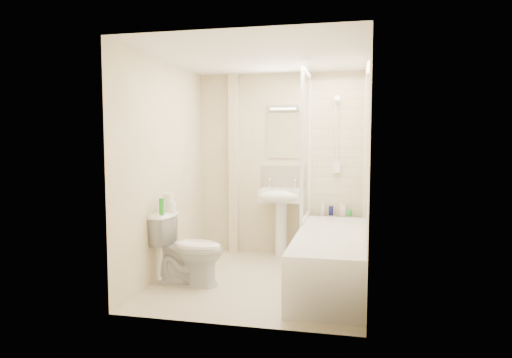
# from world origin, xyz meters

# --- Properties ---
(floor) EXTENTS (2.50, 2.50, 0.00)m
(floor) POSITION_xyz_m (0.00, 0.00, 0.00)
(floor) COLOR beige
(floor) RESTS_ON ground
(wall_back) EXTENTS (2.20, 0.02, 2.40)m
(wall_back) POSITION_xyz_m (0.00, 1.25, 1.20)
(wall_back) COLOR beige
(wall_back) RESTS_ON ground
(wall_left) EXTENTS (0.02, 2.50, 2.40)m
(wall_left) POSITION_xyz_m (-1.10, 0.00, 1.20)
(wall_left) COLOR beige
(wall_left) RESTS_ON ground
(wall_right) EXTENTS (0.02, 2.50, 2.40)m
(wall_right) POSITION_xyz_m (1.10, 0.00, 1.20)
(wall_right) COLOR beige
(wall_right) RESTS_ON ground
(ceiling) EXTENTS (2.20, 2.50, 0.02)m
(ceiling) POSITION_xyz_m (0.00, 0.00, 2.40)
(ceiling) COLOR white
(ceiling) RESTS_ON wall_back
(tile_back) EXTENTS (0.70, 0.01, 1.75)m
(tile_back) POSITION_xyz_m (0.75, 1.24, 1.42)
(tile_back) COLOR beige
(tile_back) RESTS_ON wall_back
(tile_right) EXTENTS (0.01, 2.10, 1.75)m
(tile_right) POSITION_xyz_m (1.09, 0.00, 1.42)
(tile_right) COLOR beige
(tile_right) RESTS_ON wall_right
(pipe_boxing) EXTENTS (0.12, 0.12, 2.40)m
(pipe_boxing) POSITION_xyz_m (-0.62, 1.19, 1.20)
(pipe_boxing) COLOR beige
(pipe_boxing) RESTS_ON ground
(splashback) EXTENTS (0.60, 0.02, 0.30)m
(splashback) POSITION_xyz_m (0.05, 1.24, 1.03)
(splashback) COLOR beige
(splashback) RESTS_ON wall_back
(mirror) EXTENTS (0.46, 0.01, 0.60)m
(mirror) POSITION_xyz_m (0.05, 1.24, 1.58)
(mirror) COLOR white
(mirror) RESTS_ON wall_back
(strip_light) EXTENTS (0.42, 0.07, 0.07)m
(strip_light) POSITION_xyz_m (0.05, 1.22, 1.95)
(strip_light) COLOR silver
(strip_light) RESTS_ON wall_back
(bathtub) EXTENTS (0.70, 2.10, 0.55)m
(bathtub) POSITION_xyz_m (0.75, 0.00, 0.29)
(bathtub) COLOR white
(bathtub) RESTS_ON ground
(shower_screen) EXTENTS (0.04, 0.92, 1.80)m
(shower_screen) POSITION_xyz_m (0.40, 0.80, 1.45)
(shower_screen) COLOR white
(shower_screen) RESTS_ON bathtub
(shower_fixture) EXTENTS (0.10, 0.16, 0.99)m
(shower_fixture) POSITION_xyz_m (0.75, 1.19, 1.55)
(shower_fixture) COLOR white
(shower_fixture) RESTS_ON wall_back
(pedestal_sink) EXTENTS (0.53, 0.48, 1.02)m
(pedestal_sink) POSITION_xyz_m (0.05, 1.01, 0.71)
(pedestal_sink) COLOR white
(pedestal_sink) RESTS_ON ground
(bottle_white_a) EXTENTS (0.05, 0.05, 0.15)m
(bottle_white_a) POSITION_xyz_m (0.58, 1.16, 0.62)
(bottle_white_a) COLOR white
(bottle_white_a) RESTS_ON bathtub
(bottle_blue) EXTENTS (0.06, 0.06, 0.12)m
(bottle_blue) POSITION_xyz_m (0.69, 1.16, 0.61)
(bottle_blue) COLOR #121250
(bottle_blue) RESTS_ON bathtub
(bottle_cream) EXTENTS (0.05, 0.05, 0.17)m
(bottle_cream) POSITION_xyz_m (0.82, 1.16, 0.63)
(bottle_cream) COLOR beige
(bottle_cream) RESTS_ON bathtub
(bottle_white_b) EXTENTS (0.05, 0.05, 0.14)m
(bottle_white_b) POSITION_xyz_m (0.86, 1.16, 0.62)
(bottle_white_b) COLOR silver
(bottle_white_b) RESTS_ON bathtub
(bottle_green) EXTENTS (0.06, 0.06, 0.08)m
(bottle_green) POSITION_xyz_m (0.93, 1.16, 0.59)
(bottle_green) COLOR green
(bottle_green) RESTS_ON bathtub
(toilet) EXTENTS (0.50, 0.79, 0.75)m
(toilet) POSITION_xyz_m (-0.72, -0.29, 0.38)
(toilet) COLOR white
(toilet) RESTS_ON ground
(toilet_roll_lower) EXTENTS (0.12, 0.12, 0.11)m
(toilet_roll_lower) POSITION_xyz_m (-0.95, -0.22, 0.81)
(toilet_roll_lower) COLOR white
(toilet_roll_lower) RESTS_ON toilet
(toilet_roll_upper) EXTENTS (0.11, 0.11, 0.10)m
(toilet_roll_upper) POSITION_xyz_m (-0.97, -0.23, 0.91)
(toilet_roll_upper) COLOR white
(toilet_roll_upper) RESTS_ON toilet_roll_lower
(green_bottle) EXTENTS (0.05, 0.05, 0.17)m
(green_bottle) POSITION_xyz_m (-0.96, -0.41, 0.84)
(green_bottle) COLOR green
(green_bottle) RESTS_ON toilet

